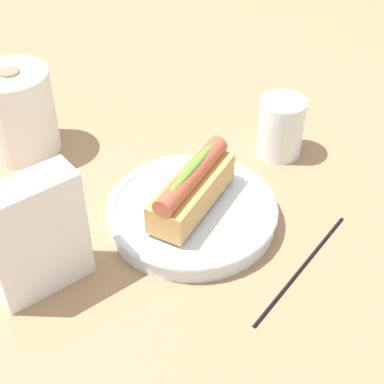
{
  "coord_description": "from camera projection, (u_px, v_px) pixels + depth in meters",
  "views": [
    {
      "loc": [
        -0.44,
        -0.38,
        0.53
      ],
      "look_at": [
        0.0,
        -0.01,
        0.05
      ],
      "focal_mm": 54.92,
      "sensor_mm": 36.0,
      "label": 1
    }
  ],
  "objects": [
    {
      "name": "ground_plane",
      "position": [
        185.0,
        216.0,
        0.79
      ],
      "size": [
        2.4,
        2.4,
        0.0
      ],
      "primitive_type": "plane",
      "color": "#9E7A56"
    },
    {
      "name": "serving_bowl",
      "position": [
        192.0,
        212.0,
        0.77
      ],
      "size": [
        0.23,
        0.23,
        0.03
      ],
      "color": "silver",
      "rests_on": "ground_plane"
    },
    {
      "name": "hotdog_front",
      "position": [
        192.0,
        187.0,
        0.74
      ],
      "size": [
        0.16,
        0.08,
        0.06
      ],
      "color": "tan",
      "rests_on": "serving_bowl"
    },
    {
      "name": "water_glass",
      "position": [
        280.0,
        130.0,
        0.87
      ],
      "size": [
        0.07,
        0.07,
        0.09
      ],
      "color": "white",
      "rests_on": "ground_plane"
    },
    {
      "name": "paper_towel_roll",
      "position": [
        17.0,
        112.0,
        0.86
      ],
      "size": [
        0.11,
        0.11,
        0.13
      ],
      "color": "white",
      "rests_on": "ground_plane"
    },
    {
      "name": "napkin_box",
      "position": [
        36.0,
        236.0,
        0.65
      ],
      "size": [
        0.12,
        0.07,
        0.15
      ],
      "primitive_type": "cube",
      "rotation": [
        0.0,
        0.0,
        -0.21
      ],
      "color": "white",
      "rests_on": "ground_plane"
    },
    {
      "name": "chopstick_near",
      "position": [
        302.0,
        267.0,
        0.71
      ],
      "size": [
        0.22,
        0.02,
        0.01
      ],
      "primitive_type": "cylinder",
      "rotation": [
        0.0,
        1.57,
        0.05
      ],
      "color": "black",
      "rests_on": "ground_plane"
    }
  ]
}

